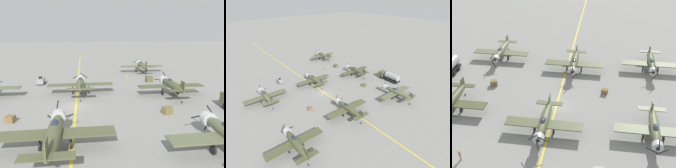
# 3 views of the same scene
# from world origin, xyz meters

# --- Properties ---
(ground_plane) EXTENTS (400.00, 400.00, 0.00)m
(ground_plane) POSITION_xyz_m (0.00, 0.00, 0.00)
(ground_plane) COLOR gray
(taxiway_stripe) EXTENTS (0.30, 160.00, 0.01)m
(taxiway_stripe) POSITION_xyz_m (0.00, 0.00, 0.00)
(taxiway_stripe) COLOR yellow
(taxiway_stripe) RESTS_ON ground
(airplane_near_center) EXTENTS (12.00, 9.98, 3.78)m
(airplane_near_center) POSITION_xyz_m (-1.62, -13.40, 2.01)
(airplane_near_center) COLOR #4F5435
(airplane_near_center) RESTS_ON ground
(airplane_near_right) EXTENTS (12.00, 9.98, 3.65)m
(airplane_near_right) POSITION_xyz_m (14.93, -16.28, 2.01)
(airplane_near_right) COLOR #5E6344
(airplane_near_right) RESTS_ON ground
(airplane_mid_left) EXTENTS (12.00, 9.98, 3.80)m
(airplane_mid_left) POSITION_xyz_m (-15.89, 5.77, 2.01)
(airplane_mid_left) COLOR #5A5F41
(airplane_mid_left) RESTS_ON ground
(airplane_mid_center) EXTENTS (12.00, 9.98, 3.65)m
(airplane_mid_center) POSITION_xyz_m (0.71, 6.55, 2.01)
(airplane_mid_center) COLOR #525738
(airplane_mid_center) RESTS_ON ground
(airplane_near_left) EXTENTS (12.00, 9.98, 3.65)m
(airplane_near_left) POSITION_xyz_m (-17.30, -15.57, 2.01)
(airplane_near_left) COLOR #4C5132
(airplane_near_left) RESTS_ON ground
(airplane_mid_right) EXTENTS (12.00, 9.98, 3.65)m
(airplane_mid_right) POSITION_xyz_m (17.14, 3.43, 2.01)
(airplane_mid_right) COLOR #494E2F
(airplane_mid_right) RESTS_ON ground
(ground_crew_walking) EXTENTS (0.39, 0.39, 1.78)m
(ground_crew_walking) POSITION_xyz_m (11.09, 14.29, 0.97)
(ground_crew_walking) COLOR tan
(ground_crew_walking) RESTS_ON ground
(supply_crate_by_tanker) EXTENTS (1.29, 1.16, 0.90)m
(supply_crate_by_tanker) POSITION_xyz_m (-8.18, -5.49, 0.45)
(supply_crate_by_tanker) COLOR brown
(supply_crate_by_tanker) RESTS_ON ground
(supply_crate_outboard) EXTENTS (1.51, 1.37, 1.05)m
(supply_crate_outboard) POSITION_xyz_m (13.01, -5.24, 0.53)
(supply_crate_outboard) COLOR brown
(supply_crate_outboard) RESTS_ON ground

